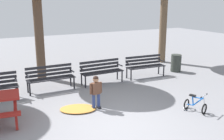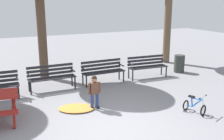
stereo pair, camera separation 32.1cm
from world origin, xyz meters
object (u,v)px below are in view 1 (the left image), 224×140
object	(u,v)px
trash_bin	(176,63)
kids_bicycle	(195,105)
park_bench_right	(101,70)
park_bench_left	(50,76)
park_bench_far_right	(145,64)
child_standing	(96,90)

from	to	relation	value
trash_bin	kids_bicycle	bearing A→B (deg)	-124.19
kids_bicycle	trash_bin	distance (m)	4.38
park_bench_right	trash_bin	size ratio (longest dim) A/B	2.17
park_bench_left	park_bench_right	size ratio (longest dim) A/B	1.00
kids_bicycle	trash_bin	xyz separation A→B (m)	(2.46, 3.62, 0.17)
park_bench_left	trash_bin	world-z (taller)	park_bench_left
park_bench_left	trash_bin	distance (m)	5.49
park_bench_left	park_bench_right	world-z (taller)	same
park_bench_left	park_bench_far_right	size ratio (longest dim) A/B	0.98
trash_bin	child_standing	bearing A→B (deg)	-155.88
kids_bicycle	park_bench_right	bearing A→B (deg)	107.33
kids_bicycle	trash_bin	bearing A→B (deg)	55.81
park_bench_right	child_standing	bearing A→B (deg)	-119.30
park_bench_far_right	trash_bin	size ratio (longest dim) A/B	2.20
park_bench_left	kids_bicycle	size ratio (longest dim) A/B	2.55
park_bench_left	kids_bicycle	xyz separation A→B (m)	(3.03, -3.68, -0.31)
park_bench_far_right	trash_bin	world-z (taller)	park_bench_far_right
child_standing	kids_bicycle	size ratio (longest dim) A/B	1.55
child_standing	trash_bin	distance (m)	5.26
park_bench_right	child_standing	xyz separation A→B (m)	(-1.21, -2.15, 0.06)
child_standing	trash_bin	xyz separation A→B (m)	(4.80, 2.15, -0.20)
child_standing	trash_bin	world-z (taller)	child_standing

